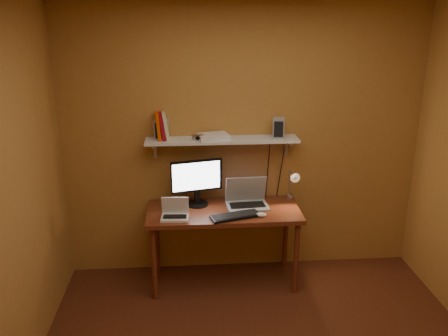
{
  "coord_description": "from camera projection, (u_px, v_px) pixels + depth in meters",
  "views": [
    {
      "loc": [
        -0.52,
        -2.71,
        2.5
      ],
      "look_at": [
        -0.22,
        1.18,
        1.19
      ],
      "focal_mm": 38.0,
      "sensor_mm": 36.0,
      "label": 1
    }
  ],
  "objects": [
    {
      "name": "room",
      "position": [
        273.0,
        210.0,
        2.98
      ],
      "size": [
        3.44,
        3.24,
        2.64
      ],
      "color": "#4F2214",
      "rests_on": "ground"
    },
    {
      "name": "desk",
      "position": [
        224.0,
        218.0,
        4.37
      ],
      "size": [
        1.4,
        0.6,
        0.75
      ],
      "color": "maroon",
      "rests_on": "ground"
    },
    {
      "name": "wall_shelf",
      "position": [
        222.0,
        140.0,
        4.34
      ],
      "size": [
        1.4,
        0.25,
        0.21
      ],
      "color": "silver",
      "rests_on": "room"
    },
    {
      "name": "monitor",
      "position": [
        197.0,
        180.0,
        4.38
      ],
      "size": [
        0.48,
        0.25,
        0.44
      ],
      "rotation": [
        0.0,
        0.0,
        0.23
      ],
      "color": "black",
      "rests_on": "desk"
    },
    {
      "name": "laptop",
      "position": [
        247.0,
        198.0,
        4.42
      ],
      "size": [
        0.4,
        0.3,
        0.28
      ],
      "rotation": [
        0.0,
        0.0,
        0.06
      ],
      "color": "gray",
      "rests_on": "desk"
    },
    {
      "name": "netbook",
      "position": [
        175.0,
        212.0,
        4.17
      ],
      "size": [
        0.25,
        0.19,
        0.18
      ],
      "rotation": [
        0.0,
        0.0,
        -0.06
      ],
      "color": "silver",
      "rests_on": "desk"
    },
    {
      "name": "keyboard",
      "position": [
        235.0,
        216.0,
        4.18
      ],
      "size": [
        0.46,
        0.26,
        0.02
      ],
      "primitive_type": "cube",
      "rotation": [
        0.0,
        0.0,
        0.29
      ],
      "color": "black",
      "rests_on": "desk"
    },
    {
      "name": "mouse",
      "position": [
        261.0,
        215.0,
        4.2
      ],
      "size": [
        0.11,
        0.08,
        0.03
      ],
      "primitive_type": "ellipsoid",
      "rotation": [
        0.0,
        0.0,
        -0.26
      ],
      "color": "silver",
      "rests_on": "desk"
    },
    {
      "name": "desk_lamp",
      "position": [
        293.0,
        182.0,
        4.45
      ],
      "size": [
        0.09,
        0.23,
        0.38
      ],
      "color": "silver",
      "rests_on": "desk"
    },
    {
      "name": "speaker_left",
      "position": [
        162.0,
        130.0,
        4.27
      ],
      "size": [
        0.13,
        0.13,
        0.19
      ],
      "primitive_type": "cube",
      "rotation": [
        0.0,
        0.0,
        -0.34
      ],
      "color": "gray",
      "rests_on": "wall_shelf"
    },
    {
      "name": "speaker_right",
      "position": [
        278.0,
        128.0,
        4.33
      ],
      "size": [
        0.12,
        0.12,
        0.19
      ],
      "primitive_type": "cube",
      "rotation": [
        0.0,
        0.0,
        -0.16
      ],
      "color": "gray",
      "rests_on": "wall_shelf"
    },
    {
      "name": "books",
      "position": [
        162.0,
        126.0,
        4.27
      ],
      "size": [
        0.14,
        0.17,
        0.25
      ],
      "color": "#CA3C00",
      "rests_on": "wall_shelf"
    },
    {
      "name": "shelf_camera",
      "position": [
        198.0,
        138.0,
        4.24
      ],
      "size": [
        0.11,
        0.06,
        0.06
      ],
      "color": "silver",
      "rests_on": "wall_shelf"
    },
    {
      "name": "router",
      "position": [
        213.0,
        136.0,
        4.31
      ],
      "size": [
        0.32,
        0.25,
        0.05
      ],
      "primitive_type": "cube",
      "rotation": [
        0.0,
        0.0,
        0.26
      ],
      "color": "silver",
      "rests_on": "wall_shelf"
    }
  ]
}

